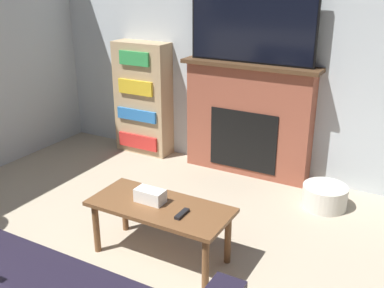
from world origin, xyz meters
The scene contains 8 objects.
wall_back centered at (0.00, 3.66, 1.35)m, with size 6.24×0.06×2.70m.
fireplace centered at (-0.18, 3.52, 0.60)m, with size 1.44×0.28×1.19m.
tv centered at (-0.18, 3.50, 1.57)m, with size 1.29×0.03×0.77m.
coffee_table centered at (-0.14, 1.76, 0.38)m, with size 1.06×0.48×0.44m.
tissue_box centered at (-0.23, 1.77, 0.49)m, with size 0.22×0.12×0.10m.
remote_control centered at (0.08, 1.71, 0.45)m, with size 0.04×0.15×0.02m.
bookshelf centered at (-1.49, 3.50, 0.65)m, with size 0.66×0.29×1.30m.
storage_basket centered at (0.75, 3.15, 0.10)m, with size 0.41×0.41×0.21m.
Camera 1 is at (1.47, -0.66, 2.03)m, focal length 42.00 mm.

